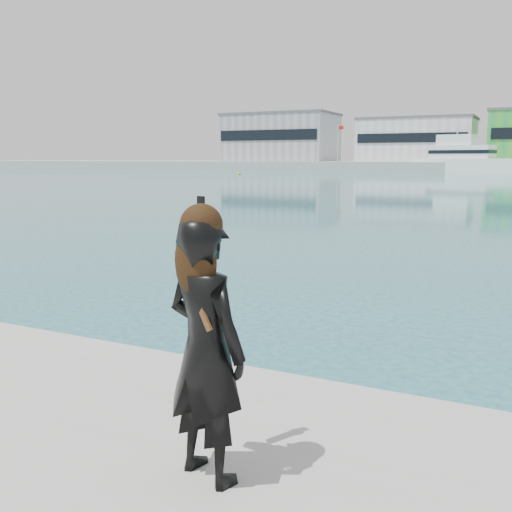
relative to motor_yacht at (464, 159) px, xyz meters
The scene contains 7 objects.
ground 112.58m from the motor_yacht, 84.86° to the right, with size 500.00×500.00×0.00m, color #185371.
warehouse_grey_left 47.92m from the motor_yacht, 160.53° to the left, with size 26.52×16.36×11.50m.
warehouse_white 20.28m from the motor_yacht, 126.90° to the left, with size 24.48×15.35×9.50m.
flagpole_left 29.48m from the motor_yacht, 162.26° to the left, with size 1.28×0.16×8.00m.
motor_yacht is the anchor object (origin of this frame).
buoy_far 44.12m from the motor_yacht, 138.38° to the right, with size 0.50×0.50×0.50m, color yellow.
woman 113.43m from the motor_yacht, 84.65° to the right, with size 0.69×0.55×1.75m.
Camera 1 is at (2.23, -3.68, 2.78)m, focal length 40.00 mm.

